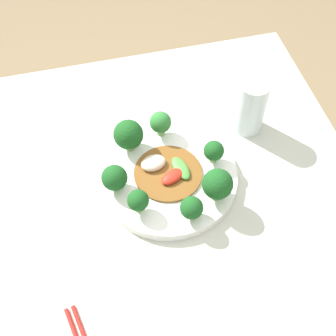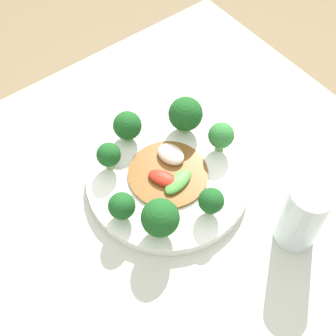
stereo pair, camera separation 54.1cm
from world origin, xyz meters
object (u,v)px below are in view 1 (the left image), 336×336
at_px(broccoli_southwest, 128,135).
at_px(broccoli_south, 114,178).
at_px(broccoli_northeast, 217,184).
at_px(drinking_glass, 251,106).
at_px(broccoli_east, 192,208).
at_px(broccoli_west, 160,123).
at_px(broccoli_southeast, 138,201).
at_px(plate, 168,177).
at_px(broccoli_north, 214,151).
at_px(stirfry_center, 167,171).

height_order(broccoli_southwest, broccoli_south, broccoli_southwest).
bearing_deg(broccoli_northeast, drinking_glass, 143.39).
xyz_separation_m(broccoli_northeast, broccoli_east, (0.03, -0.06, -0.01)).
xyz_separation_m(broccoli_west, broccoli_east, (0.21, 0.01, -0.01)).
relative_size(broccoli_northeast, drinking_glass, 0.56).
bearing_deg(broccoli_southeast, broccoli_southwest, 175.30).
distance_m(broccoli_southeast, broccoli_east, 0.10).
height_order(plate, broccoli_north, broccoli_north).
bearing_deg(broccoli_southwest, broccoli_east, 22.81).
xyz_separation_m(broccoli_north, broccoli_south, (0.02, -0.20, 0.00)).
height_order(broccoli_northeast, broccoli_east, broccoli_northeast).
bearing_deg(broccoli_west, broccoli_east, 2.33).
height_order(broccoli_east, stirfry_center, broccoli_east).
distance_m(broccoli_southwest, drinking_glass, 0.26).
bearing_deg(plate, broccoli_northeast, 46.25).
height_order(broccoli_east, drinking_glass, drinking_glass).
bearing_deg(broccoli_southeast, broccoli_west, 154.19).
bearing_deg(broccoli_southwest, broccoli_northeast, 40.90).
bearing_deg(broccoli_north, stirfry_center, -85.86).
bearing_deg(broccoli_southwest, broccoli_north, 64.55).
xyz_separation_m(plate, broccoli_west, (-0.10, 0.01, 0.04)).
relative_size(plate, broccoli_south, 4.73).
bearing_deg(drinking_glass, broccoli_northeast, -36.61).
xyz_separation_m(broccoli_northeast, broccoli_south, (-0.07, -0.18, -0.01)).
bearing_deg(broccoli_east, broccoli_north, 146.01).
bearing_deg(broccoli_east, broccoli_west, -177.67).
bearing_deg(broccoli_northeast, broccoli_southwest, -139.10).
xyz_separation_m(stirfry_center, drinking_glass, (-0.09, 0.20, 0.04)).
distance_m(broccoli_southeast, drinking_glass, 0.32).
xyz_separation_m(plate, broccoli_north, (-0.01, 0.09, 0.04)).
relative_size(broccoli_southwest, broccoli_south, 1.21).
xyz_separation_m(broccoli_west, stirfry_center, (0.10, -0.01, -0.03)).
relative_size(broccoli_southeast, broccoli_east, 1.05).
bearing_deg(broccoli_north, broccoli_east, -33.99).
height_order(plate, broccoli_east, broccoli_east).
bearing_deg(broccoli_southeast, broccoli_east, 68.30).
height_order(plate, drinking_glass, drinking_glass).
height_order(broccoli_northeast, broccoli_north, broccoli_northeast).
relative_size(broccoli_west, broccoli_southeast, 1.07).
xyz_separation_m(plate, drinking_glass, (-0.10, 0.20, 0.05)).
relative_size(broccoli_northeast, broccoli_east, 1.38).
relative_size(broccoli_northeast, broccoli_southwest, 1.01).
height_order(broccoli_south, drinking_glass, drinking_glass).
distance_m(broccoli_northeast, broccoli_southeast, 0.15).
bearing_deg(broccoli_south, stirfry_center, 95.69).
distance_m(broccoli_northeast, broccoli_west, 0.19).
bearing_deg(plate, broccoli_southeast, -47.42).
relative_size(broccoli_west, broccoli_south, 1.00).
relative_size(plate, broccoli_southeast, 5.08).
bearing_deg(plate, drinking_glass, 115.57).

